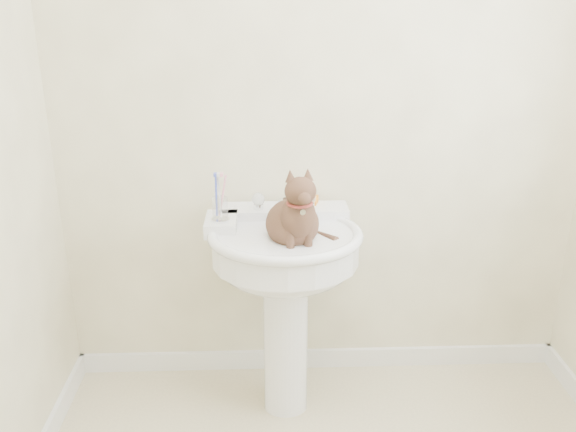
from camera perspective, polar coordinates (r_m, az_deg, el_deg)
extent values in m
cube|color=white|center=(2.93, 2.86, -13.14)|extent=(2.20, 0.02, 0.09)
cylinder|color=white|center=(2.53, -0.22, -11.73)|extent=(0.18, 0.18, 0.64)
cylinder|color=white|center=(2.33, -0.24, -3.06)|extent=(0.56, 0.56, 0.12)
ellipsoid|color=white|center=(2.36, -0.24, -4.41)|extent=(0.52, 0.45, 0.20)
torus|color=white|center=(2.31, -0.24, -1.78)|extent=(0.59, 0.59, 0.04)
cube|color=white|center=(2.49, -0.40, 0.27)|extent=(0.52, 0.14, 0.06)
cube|color=white|center=(2.39, -6.26, -0.78)|extent=(0.12, 0.19, 0.06)
cylinder|color=silver|center=(2.44, -0.37, 1.05)|extent=(0.05, 0.05, 0.05)
cylinder|color=silver|center=(2.38, -0.34, 1.33)|extent=(0.04, 0.04, 0.14)
sphere|color=white|center=(2.45, -2.96, 1.62)|extent=(0.06, 0.06, 0.06)
sphere|color=white|center=(2.45, 2.18, 1.68)|extent=(0.06, 0.06, 0.06)
cube|color=orange|center=(2.52, 1.75, 1.55)|extent=(0.10, 0.08, 0.03)
cylinder|color=silver|center=(2.35, -6.34, -0.33)|extent=(0.07, 0.07, 0.01)
cylinder|color=white|center=(2.33, -6.38, 0.73)|extent=(0.06, 0.06, 0.09)
cylinder|color=blue|center=(2.32, -6.73, 1.89)|extent=(0.01, 0.01, 0.17)
cylinder|color=silver|center=(2.32, -6.43, 1.89)|extent=(0.01, 0.01, 0.17)
cylinder|color=pink|center=(2.31, -6.14, 1.90)|extent=(0.01, 0.01, 0.17)
ellipsoid|color=brown|center=(2.27, 0.51, -0.70)|extent=(0.20, 0.23, 0.18)
ellipsoid|color=brown|center=(2.17, 0.61, -0.07)|extent=(0.13, 0.12, 0.16)
ellipsoid|color=brown|center=(2.11, 0.66, 2.32)|extent=(0.11, 0.10, 0.10)
cone|color=brown|center=(2.11, -0.21, 3.82)|extent=(0.04, 0.04, 0.04)
cone|color=brown|center=(2.11, 1.49, 3.84)|extent=(0.04, 0.04, 0.04)
cylinder|color=brown|center=(2.32, 3.07, -1.93)|extent=(0.03, 0.03, 0.21)
torus|color=maroon|center=(2.13, 0.64, 1.18)|extent=(0.10, 0.10, 0.01)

